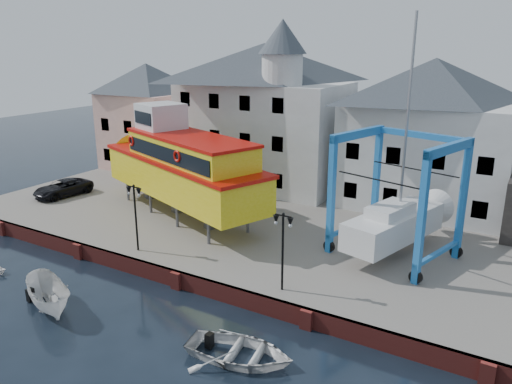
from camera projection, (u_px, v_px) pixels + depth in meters
The scene contains 13 objects.
ground at pixel (177, 288), 28.03m from camera, with size 140.00×140.00×0.00m, color black.
hardstanding at pixel (272, 222), 36.94m from camera, with size 44.00×22.00×1.00m, color slate.
quay_wall at pixel (178, 279), 27.97m from camera, with size 44.00×0.47×1.00m.
building_pink at pixel (149, 116), 49.86m from camera, with size 8.00×7.00×10.30m.
building_white_main at pixel (265, 113), 43.44m from camera, with size 14.00×8.30×14.00m.
building_white_right at pixel (429, 135), 37.38m from camera, with size 12.00×8.00×11.20m.
lamp_post_left at pixel (135, 201), 29.76m from camera, with size 1.12×0.32×4.20m.
lamp_post_right at pixel (283, 232), 24.88m from camera, with size 1.12×0.32×4.20m.
tour_boat at pixel (175, 164), 36.48m from camera, with size 18.62×10.48×7.95m.
travel_lift at pixel (402, 215), 29.93m from camera, with size 7.58×9.48×13.88m.
van at pixel (63, 188), 41.34m from camera, with size 2.22×4.81×1.34m, color black.
motorboat_a at pixel (51, 309), 25.82m from camera, with size 1.74×4.61×1.78m, color silver.
motorboat_b at pixel (240, 359), 21.77m from camera, with size 3.45×4.83×1.00m, color silver.
Camera 1 is at (16.69, -19.49, 13.28)m, focal length 35.00 mm.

